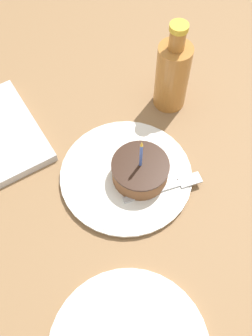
{
  "coord_description": "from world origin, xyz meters",
  "views": [
    {
      "loc": [
        0.32,
        -0.24,
        0.7
      ],
      "look_at": [
        -0.02,
        -0.03,
        0.04
      ],
      "focal_mm": 42.0,
      "sensor_mm": 36.0,
      "label": 1
    }
  ],
  "objects_px": {
    "plate": "(126,175)",
    "cake_slice": "(139,169)",
    "bottle": "(172,74)",
    "fork": "(169,187)"
  },
  "relations": [
    {
      "from": "cake_slice",
      "to": "fork",
      "type": "bearing_deg",
      "value": 32.14
    },
    {
      "from": "plate",
      "to": "fork",
      "type": "bearing_deg",
      "value": 38.03
    },
    {
      "from": "cake_slice",
      "to": "fork",
      "type": "height_order",
      "value": "cake_slice"
    },
    {
      "from": "plate",
      "to": "bottle",
      "type": "distance_m",
      "value": 0.24
    },
    {
      "from": "fork",
      "to": "bottle",
      "type": "xyz_separation_m",
      "value": [
        -0.19,
        0.13,
        0.07
      ]
    },
    {
      "from": "plate",
      "to": "cake_slice",
      "type": "height_order",
      "value": "cake_slice"
    },
    {
      "from": "bottle",
      "to": "plate",
      "type": "bearing_deg",
      "value": -57.67
    },
    {
      "from": "cake_slice",
      "to": "fork",
      "type": "relative_size",
      "value": 0.75
    },
    {
      "from": "cake_slice",
      "to": "bottle",
      "type": "distance_m",
      "value": 0.22
    },
    {
      "from": "plate",
      "to": "fork",
      "type": "height_order",
      "value": "fork"
    }
  ]
}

